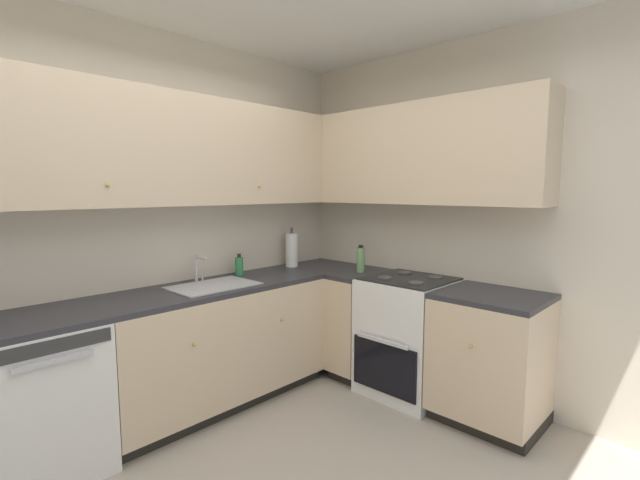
{
  "coord_description": "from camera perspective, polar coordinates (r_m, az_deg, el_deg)",
  "views": [
    {
      "loc": [
        -1.26,
        -1.42,
        1.57
      ],
      "look_at": [
        0.97,
        0.72,
        1.22
      ],
      "focal_mm": 24.46,
      "sensor_mm": 36.0,
      "label": 1
    }
  ],
  "objects": [
    {
      "name": "oven_range",
      "position": [
        3.53,
        11.52,
        -12.04
      ],
      "size": [
        0.68,
        0.62,
        1.04
      ],
      "color": "white",
      "rests_on": "ground_plane"
    },
    {
      "name": "wall_back",
      "position": [
        3.27,
        -23.46,
        1.92
      ],
      "size": [
        3.83,
        0.05,
        2.68
      ],
      "primitive_type": "cube",
      "color": "beige",
      "rests_on": "ground_plane"
    },
    {
      "name": "dishwasher",
      "position": [
        2.97,
        -32.71,
        -17.13
      ],
      "size": [
        0.6,
        0.63,
        0.86
      ],
      "color": "white",
      "rests_on": "ground_plane"
    },
    {
      "name": "faucet",
      "position": [
        3.36,
        -15.63,
        -3.31
      ],
      "size": [
        0.07,
        0.16,
        0.2
      ],
      "color": "silver",
      "rests_on": "countertop_back"
    },
    {
      "name": "soap_bottle",
      "position": [
        3.57,
        -10.53,
        -3.33
      ],
      "size": [
        0.06,
        0.06,
        0.17
      ],
      "color": "#338C4C",
      "rests_on": "countertop_back"
    },
    {
      "name": "oil_bottle",
      "position": [
        3.65,
        5.36,
        -2.55
      ],
      "size": [
        0.07,
        0.07,
        0.23
      ],
      "color": "#729E66",
      "rests_on": "countertop_right"
    },
    {
      "name": "countertop_right",
      "position": [
        3.26,
        16.08,
        -6.09
      ],
      "size": [
        0.6,
        1.59,
        0.03
      ],
      "color": "#2D2D33",
      "rests_on": "lower_cabinets_right"
    },
    {
      "name": "lower_cabinets_back",
      "position": [
        3.38,
        -13.35,
        -13.34
      ],
      "size": [
        1.64,
        0.62,
        0.86
      ],
      "color": "beige",
      "rests_on": "ground_plane"
    },
    {
      "name": "upper_cabinets_back",
      "position": [
        3.23,
        -17.83,
        11.02
      ],
      "size": [
        2.53,
        0.34,
        0.75
      ],
      "color": "beige"
    },
    {
      "name": "wall_right",
      "position": [
        3.46,
        19.57,
        2.31
      ],
      "size": [
        0.05,
        3.23,
        2.68
      ],
      "primitive_type": "cube",
      "color": "beige",
      "rests_on": "ground_plane"
    },
    {
      "name": "sink",
      "position": [
        3.22,
        -13.74,
        -6.58
      ],
      "size": [
        0.59,
        0.4,
        0.1
      ],
      "color": "#B7B7BC",
      "rests_on": "countertop_back"
    },
    {
      "name": "countertop_back",
      "position": [
        3.25,
        -13.56,
        -6.03
      ],
      "size": [
        2.85,
        0.6,
        0.03
      ],
      "primitive_type": "cube",
      "color": "#2D2D33",
      "rests_on": "lower_cabinets_back"
    },
    {
      "name": "paper_towel_roll",
      "position": [
        3.89,
        -3.72,
        -1.3
      ],
      "size": [
        0.11,
        0.11,
        0.36
      ],
      "color": "white",
      "rests_on": "countertop_back"
    },
    {
      "name": "upper_cabinets_right",
      "position": [
        3.54,
        11.13,
        10.79
      ],
      "size": [
        0.32,
        2.14,
        0.75
      ],
      "color": "beige"
    },
    {
      "name": "lower_cabinets_right",
      "position": [
        3.38,
        15.87,
        -13.4
      ],
      "size": [
        0.62,
        1.59,
        0.86
      ],
      "color": "beige",
      "rests_on": "ground_plane"
    }
  ]
}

